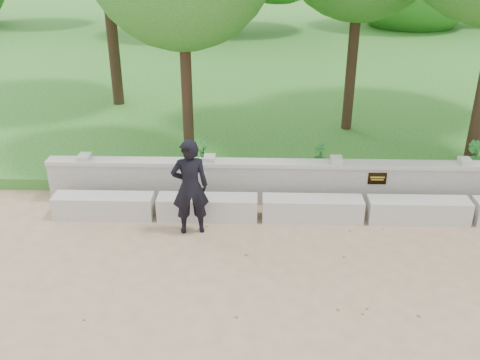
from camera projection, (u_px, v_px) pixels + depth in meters
name	position (u px, v px, depth m)	size (l,w,h in m)	color
ground	(385.00, 278.00, 8.51)	(80.00, 80.00, 0.00)	tan
lawn	(309.00, 67.00, 21.14)	(40.00, 22.00, 0.25)	#1A5F16
concrete_bench	(365.00, 210.00, 10.13)	(11.90, 0.45, 0.45)	beige
parapet_wall	(360.00, 182.00, 10.67)	(12.50, 0.35, 0.90)	#B4B2AA
man_main	(190.00, 187.00, 9.47)	(0.73, 0.66, 1.81)	black
shrub_a	(203.00, 149.00, 12.19)	(0.28, 0.19, 0.53)	#27742B
shrub_b	(476.00, 156.00, 11.64)	(0.36, 0.29, 0.65)	#27742B
shrub_d	(320.00, 156.00, 11.74)	(0.32, 0.29, 0.57)	#27742B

